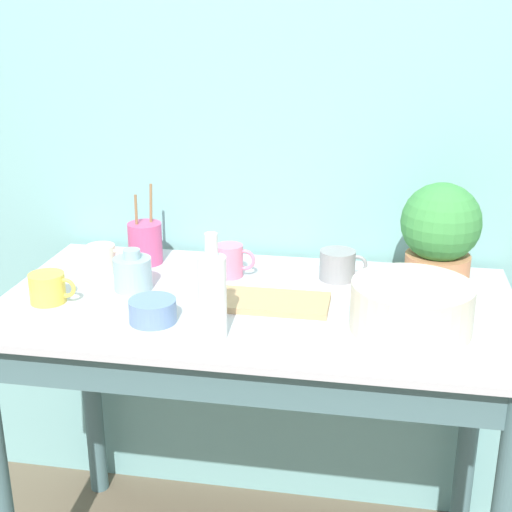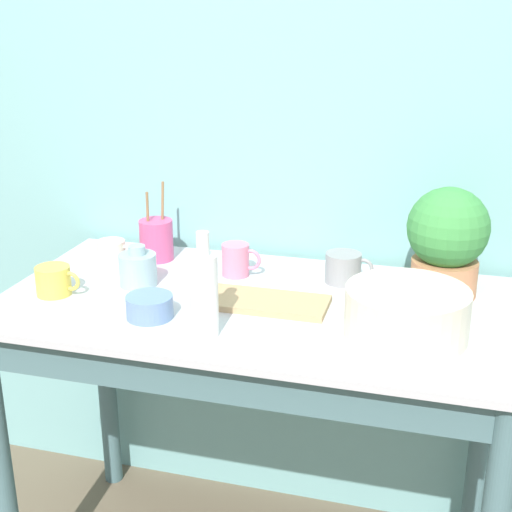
{
  "view_description": "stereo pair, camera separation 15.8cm",
  "coord_description": "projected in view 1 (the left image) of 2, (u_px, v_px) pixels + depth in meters",
  "views": [
    {
      "loc": [
        0.29,
        -1.29,
        1.58
      ],
      "look_at": [
        0.0,
        0.34,
        0.99
      ],
      "focal_mm": 50.0,
      "sensor_mm": 36.0,
      "label": 1
    },
    {
      "loc": [
        0.44,
        -1.26,
        1.58
      ],
      "look_at": [
        0.0,
        0.34,
        0.99
      ],
      "focal_mm": 50.0,
      "sensor_mm": 36.0,
      "label": 2
    }
  ],
  "objects": [
    {
      "name": "bowl_small_blue",
      "position": [
        153.0,
        311.0,
        1.68
      ],
      "size": [
        0.11,
        0.11,
        0.06
      ],
      "color": "#6684B2",
      "rests_on": "counter_table"
    },
    {
      "name": "potted_plant",
      "position": [
        440.0,
        234.0,
        1.84
      ],
      "size": [
        0.21,
        0.21,
        0.28
      ],
      "color": "tan",
      "rests_on": "counter_table"
    },
    {
      "name": "mug_pink",
      "position": [
        230.0,
        261.0,
        1.95
      ],
      "size": [
        0.11,
        0.08,
        0.09
      ],
      "color": "pink",
      "rests_on": "counter_table"
    },
    {
      "name": "mug_cream",
      "position": [
        102.0,
        259.0,
        1.98
      ],
      "size": [
        0.11,
        0.08,
        0.08
      ],
      "color": "beige",
      "rests_on": "counter_table"
    },
    {
      "name": "bottle_short",
      "position": [
        133.0,
        273.0,
        1.86
      ],
      "size": [
        0.1,
        0.1,
        0.11
      ],
      "color": "#93B2BC",
      "rests_on": "counter_table"
    },
    {
      "name": "bottle_tall",
      "position": [
        212.0,
        295.0,
        1.57
      ],
      "size": [
        0.06,
        0.06,
        0.25
      ],
      "color": "white",
      "rests_on": "counter_table"
    },
    {
      "name": "tray_board",
      "position": [
        268.0,
        302.0,
        1.78
      ],
      "size": [
        0.3,
        0.14,
        0.02
      ],
      "color": "tan",
      "rests_on": "counter_table"
    },
    {
      "name": "mug_grey",
      "position": [
        338.0,
        265.0,
        1.93
      ],
      "size": [
        0.13,
        0.1,
        0.08
      ],
      "color": "gray",
      "rests_on": "counter_table"
    },
    {
      "name": "utensil_cup",
      "position": [
        145.0,
        243.0,
        2.05
      ],
      "size": [
        0.1,
        0.1,
        0.23
      ],
      "color": "#CC4C7F",
      "rests_on": "counter_table"
    },
    {
      "name": "counter_table",
      "position": [
        254.0,
        367.0,
        1.84
      ],
      "size": [
        1.3,
        0.69,
        0.87
      ],
      "color": "slate",
      "rests_on": "ground_plane"
    },
    {
      "name": "bowl_wash_large",
      "position": [
        411.0,
        307.0,
        1.62
      ],
      "size": [
        0.28,
        0.28,
        0.11
      ],
      "color": "beige",
      "rests_on": "counter_table"
    },
    {
      "name": "wall_back",
      "position": [
        280.0,
        143.0,
        2.06
      ],
      "size": [
        6.0,
        0.05,
        2.4
      ],
      "color": "#7AB2B2",
      "rests_on": "ground_plane"
    },
    {
      "name": "mug_yellow",
      "position": [
        48.0,
        288.0,
        1.78
      ],
      "size": [
        0.12,
        0.09,
        0.08
      ],
      "color": "#E5CC4C",
      "rests_on": "counter_table"
    }
  ]
}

